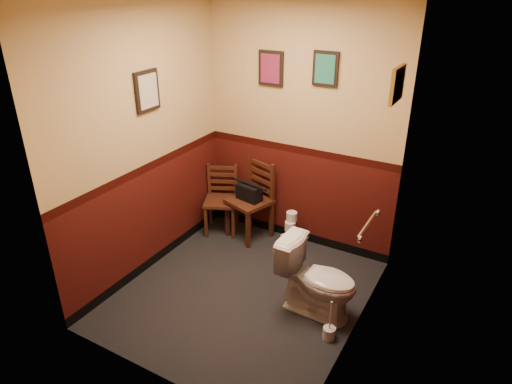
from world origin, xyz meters
The scene contains 16 objects.
floor centered at (0.00, 0.00, 0.00)m, with size 2.20×2.40×0.00m, color black.
wall_back centered at (0.00, 1.20, 1.35)m, with size 2.20×2.70×0.00m, color #41100C.
wall_front centered at (0.00, -1.20, 1.35)m, with size 2.20×2.70×0.00m, color #41100C.
wall_left centered at (-1.10, 0.00, 1.35)m, with size 2.40×2.70×0.00m, color #41100C.
wall_right centered at (1.10, 0.00, 1.35)m, with size 2.40×2.70×0.00m, color #41100C.
grab_bar centered at (1.07, 0.25, 0.95)m, with size 0.05×0.56×0.06m.
framed_print_back_a centered at (-0.35, 1.18, 1.95)m, with size 0.28×0.04×0.36m.
framed_print_back_b centered at (0.25, 1.18, 2.00)m, with size 0.26×0.04×0.34m.
framed_print_left centered at (-1.08, 0.10, 1.85)m, with size 0.04×0.30×0.38m.
framed_print_right centered at (1.08, 0.60, 2.05)m, with size 0.04×0.34×0.28m.
toilet centered at (0.72, 0.10, 0.36)m, with size 0.41×0.73×0.71m, color white.
toilet_brush centered at (0.95, -0.16, 0.06)m, with size 0.11×0.11×0.39m.
chair_left centered at (-0.87, 0.94, 0.40)m, with size 0.50×0.50×0.81m.
chair_right centered at (-0.49, 1.01, 0.46)m, with size 0.54×0.54×0.92m.
handbag centered at (-0.50, 0.97, 0.58)m, with size 0.31×0.20×0.21m.
tp_stack centered at (0.02, 1.01, 0.18)m, with size 0.25×0.15×0.43m.
Camera 1 is at (1.89, -3.08, 2.84)m, focal length 32.00 mm.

